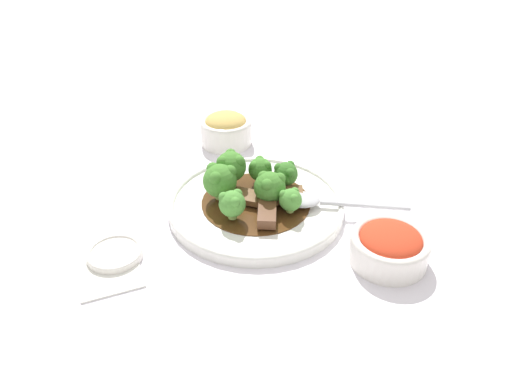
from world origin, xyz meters
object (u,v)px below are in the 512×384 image
(serving_spoon, at_px, (310,200))
(beef_strip_3, at_px, (288,195))
(main_plate, at_px, (256,204))
(broccoli_floret_0, at_px, (232,203))
(broccoli_floret_5, at_px, (220,180))
(broccoli_floret_3, at_px, (290,199))
(broccoli_floret_6, at_px, (286,173))
(beef_strip_2, at_px, (243,196))
(beef_strip_0, at_px, (268,211))
(side_bowl_kimchi, at_px, (390,246))
(broccoli_floret_1, at_px, (260,169))
(broccoli_floret_4, at_px, (231,166))
(beef_strip_1, at_px, (271,185))
(sauce_dish, at_px, (115,254))
(broccoli_floret_2, at_px, (270,186))
(side_bowl_appetizer, at_px, (226,129))

(serving_spoon, bearing_deg, beef_strip_3, -136.28)
(main_plate, relative_size, beef_strip_3, 4.78)
(broccoli_floret_0, height_order, broccoli_floret_5, broccoli_floret_5)
(broccoli_floret_3, distance_m, broccoli_floret_6, 0.07)
(beef_strip_2, relative_size, beef_strip_3, 1.33)
(broccoli_floret_0, bearing_deg, serving_spoon, 84.52)
(beef_strip_0, distance_m, side_bowl_kimchi, 0.18)
(broccoli_floret_1, bearing_deg, beef_strip_2, -52.13)
(broccoli_floret_4, bearing_deg, beef_strip_0, 12.68)
(beef_strip_0, bearing_deg, broccoli_floret_0, -104.82)
(beef_strip_1, xyz_separation_m, broccoli_floret_4, (-0.03, -0.06, 0.03))
(broccoli_floret_3, relative_size, side_bowl_kimchi, 0.35)
(broccoli_floret_4, bearing_deg, broccoli_floret_3, 28.74)
(beef_strip_2, relative_size, broccoli_floret_4, 1.28)
(beef_strip_0, xyz_separation_m, broccoli_floret_1, (-0.09, 0.02, 0.02))
(beef_strip_3, height_order, broccoli_floret_1, broccoli_floret_1)
(serving_spoon, bearing_deg, main_plate, -119.74)
(broccoli_floret_1, relative_size, broccoli_floret_4, 0.74)
(broccoli_floret_1, xyz_separation_m, broccoli_floret_6, (0.03, 0.03, 0.00))
(beef_strip_3, bearing_deg, broccoli_floret_1, -159.45)
(main_plate, distance_m, broccoli_floret_0, 0.07)
(serving_spoon, relative_size, sauce_dish, 2.40)
(broccoli_floret_2, xyz_separation_m, sauce_dish, (0.02, -0.25, -0.04))
(side_bowl_appetizer, distance_m, sauce_dish, 0.37)
(beef_strip_0, height_order, beef_strip_2, beef_strip_0)
(beef_strip_0, xyz_separation_m, side_bowl_kimchi, (0.14, 0.12, -0.00))
(beef_strip_0, height_order, broccoli_floret_1, broccoli_floret_1)
(broccoli_floret_3, height_order, sauce_dish, broccoli_floret_3)
(beef_strip_0, height_order, broccoli_floret_5, broccoli_floret_5)
(broccoli_floret_3, relative_size, sauce_dish, 0.50)
(broccoli_floret_1, distance_m, side_bowl_kimchi, 0.25)
(broccoli_floret_4, height_order, broccoli_floret_5, broccoli_floret_4)
(broccoli_floret_0, relative_size, broccoli_floret_5, 0.79)
(beef_strip_3, bearing_deg, broccoli_floret_5, -113.98)
(main_plate, relative_size, broccoli_floret_1, 6.21)
(beef_strip_1, distance_m, beef_strip_2, 0.05)
(beef_strip_3, distance_m, broccoli_floret_6, 0.04)
(beef_strip_1, relative_size, beef_strip_3, 0.89)
(broccoli_floret_0, distance_m, broccoli_floret_5, 0.06)
(main_plate, xyz_separation_m, broccoli_floret_0, (0.03, -0.05, 0.04))
(broccoli_floret_4, bearing_deg, sauce_dish, -67.17)
(beef_strip_1, xyz_separation_m, broccoli_floret_3, (0.07, 0.00, 0.02))
(broccoli_floret_3, bearing_deg, main_plate, -143.22)
(broccoli_floret_3, bearing_deg, side_bowl_kimchi, 33.04)
(serving_spoon, bearing_deg, broccoli_floret_4, -135.92)
(broccoli_floret_5, bearing_deg, broccoli_floret_6, 83.41)
(broccoli_floret_2, relative_size, side_bowl_appetizer, 0.51)
(broccoli_floret_5, xyz_separation_m, sauce_dish, (0.06, -0.18, -0.05))
(side_bowl_kimchi, relative_size, side_bowl_appetizer, 1.09)
(broccoli_floret_3, distance_m, serving_spoon, 0.04)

